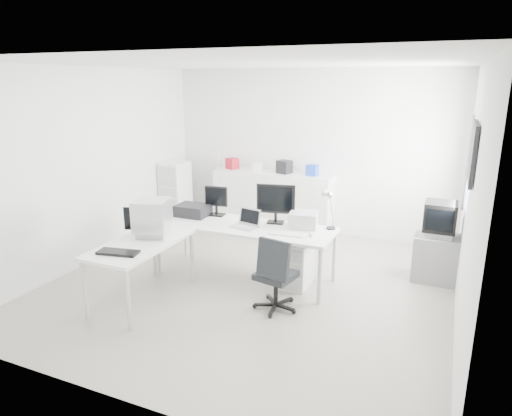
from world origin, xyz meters
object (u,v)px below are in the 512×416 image
at_px(lcd_monitor_large, 276,204).
at_px(office_chair, 276,272).
at_px(laptop, 244,219).
at_px(sideboard, 273,201).
at_px(side_desk, 143,271).
at_px(laser_printer, 303,220).
at_px(crt_tv, 440,220).
at_px(inkjet_printer, 193,210).
at_px(crt_monitor, 152,217).
at_px(drawer_pedestal, 295,263).
at_px(main_desk, 244,251).
at_px(tv_cabinet, 435,258).
at_px(lcd_monitor_small, 216,201).
at_px(filing_cabinet, 176,194).

height_order(lcd_monitor_large, office_chair, lcd_monitor_large).
distance_m(laptop, sideboard, 2.22).
relative_size(side_desk, laser_printer, 3.94).
bearing_deg(laptop, crt_tv, 36.94).
distance_m(side_desk, office_chair, 1.62).
height_order(inkjet_printer, crt_tv, crt_tv).
bearing_deg(crt_monitor, drawer_pedestal, 11.25).
distance_m(main_desk, tv_cabinet, 2.57).
bearing_deg(crt_monitor, crt_tv, 10.16).
bearing_deg(laptop, laser_printer, 37.35).
height_order(crt_monitor, tv_cabinet, crt_monitor).
xyz_separation_m(inkjet_printer, laser_printer, (1.60, 0.12, 0.02)).
bearing_deg(crt_monitor, main_desk, 26.11).
distance_m(lcd_monitor_small, lcd_monitor_large, 0.90).
height_order(laser_printer, tv_cabinet, laser_printer).
xyz_separation_m(drawer_pedestal, crt_monitor, (-1.55, -0.90, 0.70)).
distance_m(main_desk, crt_tv, 2.61).
bearing_deg(laser_printer, sideboard, 111.88).
xyz_separation_m(lcd_monitor_large, laser_printer, (0.40, -0.03, -0.17)).
xyz_separation_m(laser_printer, sideboard, (-1.14, 1.83, -0.32)).
bearing_deg(lcd_monitor_small, laptop, -35.99).
height_order(side_desk, inkjet_printer, inkjet_printer).
bearing_deg(sideboard, lcd_monitor_large, -67.65).
height_order(lcd_monitor_small, crt_tv, lcd_monitor_small).
relative_size(lcd_monitor_large, crt_tv, 1.07).
xyz_separation_m(drawer_pedestal, crt_tv, (1.69, 0.90, 0.55)).
relative_size(laptop, filing_cabinet, 0.30).
relative_size(laptop, office_chair, 0.38).
height_order(laptop, office_chair, laptop).
distance_m(drawer_pedestal, filing_cabinet, 3.21).
height_order(laser_printer, office_chair, laser_printer).
bearing_deg(laser_printer, side_desk, -150.51).
xyz_separation_m(laser_printer, crt_monitor, (-1.60, -1.07, 0.14)).
bearing_deg(inkjet_printer, main_desk, -7.23).
distance_m(drawer_pedestal, laptop, 0.87).
height_order(laser_printer, crt_monitor, crt_monitor).
height_order(laptop, crt_monitor, crt_monitor).
relative_size(laptop, tv_cabinet, 0.56).
bearing_deg(inkjet_printer, crt_monitor, -90.52).
xyz_separation_m(drawer_pedestal, laser_printer, (0.05, 0.17, 0.55)).
distance_m(inkjet_printer, sideboard, 2.03).
bearing_deg(crt_tv, drawer_pedestal, -151.96).
bearing_deg(filing_cabinet, tv_cabinet, -7.90).
relative_size(laser_printer, crt_tv, 0.71).
distance_m(laser_printer, filing_cabinet, 3.18).
bearing_deg(sideboard, laptop, -78.41).
relative_size(main_desk, drawer_pedestal, 4.00).
bearing_deg(crt_tv, laptop, -155.84).
height_order(office_chair, tv_cabinet, office_chair).
bearing_deg(tv_cabinet, drawer_pedestal, -151.96).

